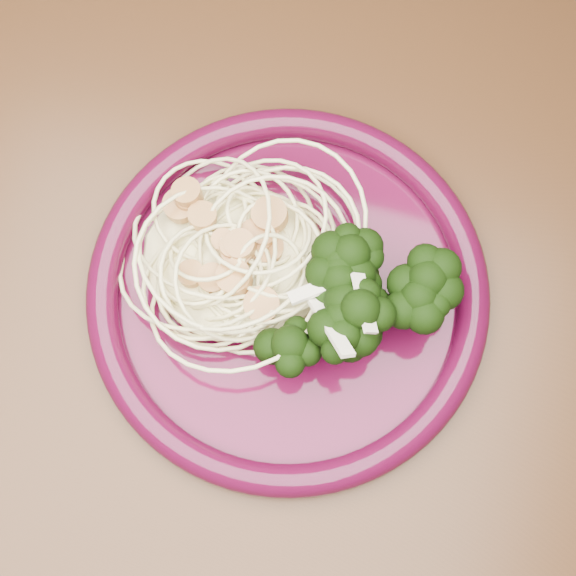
% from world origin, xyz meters
% --- Properties ---
extents(dining_table, '(1.20, 0.80, 0.75)m').
position_xyz_m(dining_table, '(0.00, 0.00, 0.65)').
color(dining_table, '#472814').
rests_on(dining_table, ground).
extents(dinner_plate, '(0.38, 0.38, 0.03)m').
position_xyz_m(dinner_plate, '(0.08, -0.04, 0.76)').
color(dinner_plate, '#440823').
rests_on(dinner_plate, dining_table).
extents(spaghetti_pile, '(0.18, 0.16, 0.03)m').
position_xyz_m(spaghetti_pile, '(0.04, -0.02, 0.77)').
color(spaghetti_pile, '#FAF2AB').
rests_on(spaghetti_pile, dinner_plate).
extents(scallop_cluster, '(0.16, 0.16, 0.04)m').
position_xyz_m(scallop_cluster, '(0.04, -0.02, 0.81)').
color(scallop_cluster, tan).
rests_on(scallop_cluster, spaghetti_pile).
extents(broccoli_pile, '(0.14, 0.19, 0.06)m').
position_xyz_m(broccoli_pile, '(0.14, -0.05, 0.79)').
color(broccoli_pile, black).
rests_on(broccoli_pile, dinner_plate).
extents(onion_garnish, '(0.10, 0.12, 0.05)m').
position_xyz_m(onion_garnish, '(0.14, -0.05, 0.82)').
color(onion_garnish, '#F0EACC').
rests_on(onion_garnish, broccoli_pile).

